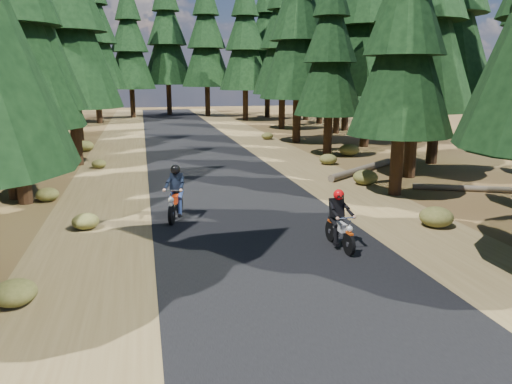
{
  "coord_description": "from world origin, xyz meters",
  "views": [
    {
      "loc": [
        -3.12,
        -12.22,
        4.4
      ],
      "look_at": [
        0.0,
        1.5,
        1.1
      ],
      "focal_mm": 35.0,
      "sensor_mm": 36.0,
      "label": 1
    }
  ],
  "objects_px": {
    "log_near": "(362,169)",
    "rider_lead": "(340,229)",
    "rider_follow": "(175,201)",
    "log_far": "(471,188)"
  },
  "relations": [
    {
      "from": "log_near",
      "to": "rider_follow",
      "type": "distance_m",
      "value": 10.69
    },
    {
      "from": "log_near",
      "to": "rider_follow",
      "type": "relative_size",
      "value": 2.82
    },
    {
      "from": "log_near",
      "to": "rider_lead",
      "type": "xyz_separation_m",
      "value": [
        -4.99,
        -9.5,
        0.36
      ]
    },
    {
      "from": "rider_lead",
      "to": "rider_follow",
      "type": "height_order",
      "value": "rider_follow"
    },
    {
      "from": "log_near",
      "to": "log_far",
      "type": "distance_m",
      "value": 5.14
    },
    {
      "from": "log_far",
      "to": "rider_follow",
      "type": "height_order",
      "value": "rider_follow"
    },
    {
      "from": "log_near",
      "to": "log_far",
      "type": "bearing_deg",
      "value": -99.3
    },
    {
      "from": "log_near",
      "to": "rider_lead",
      "type": "distance_m",
      "value": 10.74
    },
    {
      "from": "log_far",
      "to": "rider_follow",
      "type": "distance_m",
      "value": 11.5
    },
    {
      "from": "log_near",
      "to": "rider_lead",
      "type": "bearing_deg",
      "value": -155.66
    }
  ]
}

